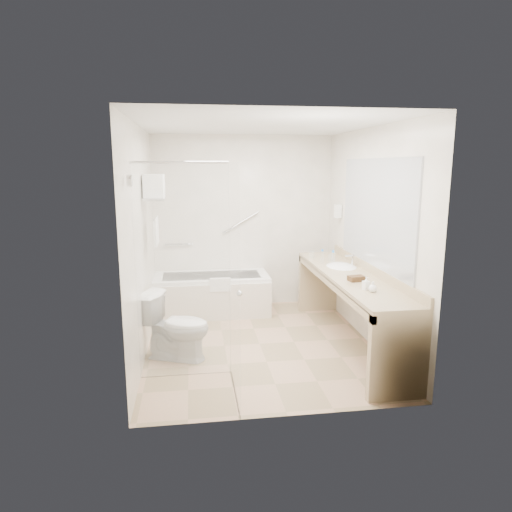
{
  "coord_description": "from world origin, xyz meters",
  "views": [
    {
      "loc": [
        -0.76,
        -5.03,
        2.07
      ],
      "look_at": [
        0.0,
        0.3,
        1.0
      ],
      "focal_mm": 32.0,
      "sensor_mm": 36.0,
      "label": 1
    }
  ],
  "objects": [
    {
      "name": "ceiling",
      "position": [
        0.0,
        0.0,
        2.5
      ],
      "size": [
        2.6,
        3.2,
        0.1
      ],
      "primitive_type": "cube",
      "color": "silver",
      "rests_on": "wall_back"
    },
    {
      "name": "towel_shelf",
      "position": [
        -1.17,
        0.35,
        1.75
      ],
      "size": [
        0.24,
        0.55,
        0.81
      ],
      "color": "silver",
      "rests_on": "wall_left"
    },
    {
      "name": "soap_bottle_b",
      "position": [
        0.99,
        -0.91,
        0.89
      ],
      "size": [
        0.12,
        0.13,
        0.08
      ],
      "primitive_type": "imported",
      "rotation": [
        0.0,
        0.0,
        0.38
      ],
      "color": "white",
      "rests_on": "vanity_counter"
    },
    {
      "name": "drinking_glass_near",
      "position": [
        1.02,
        0.6,
        0.89
      ],
      "size": [
        0.08,
        0.08,
        0.08
      ],
      "primitive_type": "cylinder",
      "rotation": [
        0.0,
        0.0,
        -0.22
      ],
      "color": "silver",
      "rests_on": "vanity_counter"
    },
    {
      "name": "sink",
      "position": [
        1.05,
        0.25,
        0.82
      ],
      "size": [
        0.4,
        0.52,
        0.14
      ],
      "primitive_type": "ellipsoid",
      "color": "white",
      "rests_on": "vanity_counter"
    },
    {
      "name": "mirror",
      "position": [
        1.29,
        -0.15,
        1.55
      ],
      "size": [
        0.02,
        2.0,
        1.2
      ],
      "primitive_type": "cube",
      "color": "#ADB2B9",
      "rests_on": "wall_right"
    },
    {
      "name": "water_bottle_right",
      "position": [
        0.88,
        0.48,
        0.93
      ],
      "size": [
        0.05,
        0.05,
        0.17
      ],
      "rotation": [
        0.0,
        0.0,
        0.17
      ],
      "color": "silver",
      "rests_on": "vanity_counter"
    },
    {
      "name": "vanity_counter",
      "position": [
        1.02,
        -0.15,
        0.64
      ],
      "size": [
        0.55,
        2.7,
        0.95
      ],
      "color": "tan",
      "rests_on": "floor"
    },
    {
      "name": "faucet",
      "position": [
        1.2,
        0.25,
        0.93
      ],
      "size": [
        0.03,
        0.03,
        0.14
      ],
      "primitive_type": "cylinder",
      "color": "silver",
      "rests_on": "vanity_counter"
    },
    {
      "name": "water_bottle_mid",
      "position": [
        1.01,
        0.45,
        0.93
      ],
      "size": [
        0.05,
        0.05,
        0.17
      ],
      "rotation": [
        0.0,
        0.0,
        0.08
      ],
      "color": "silver",
      "rests_on": "vanity_counter"
    },
    {
      "name": "grab_bar_long",
      "position": [
        -0.05,
        1.56,
        1.25
      ],
      "size": [
        0.53,
        0.03,
        0.33
      ],
      "primitive_type": "cylinder",
      "rotation": [
        0.0,
        1.05,
        0.0
      ],
      "color": "silver",
      "rests_on": "wall_back"
    },
    {
      "name": "toilet",
      "position": [
        -0.95,
        -0.26,
        0.36
      ],
      "size": [
        0.83,
        0.65,
        0.72
      ],
      "primitive_type": "imported",
      "rotation": [
        0.0,
        0.0,
        1.2
      ],
      "color": "white",
      "rests_on": "floor"
    },
    {
      "name": "drinking_glass_far",
      "position": [
        0.83,
        0.81,
        0.9
      ],
      "size": [
        0.09,
        0.09,
        0.09
      ],
      "primitive_type": "cylinder",
      "rotation": [
        0.0,
        0.0,
        0.25
      ],
      "color": "silver",
      "rests_on": "vanity_counter"
    },
    {
      "name": "bathtub",
      "position": [
        -0.5,
        1.24,
        0.28
      ],
      "size": [
        1.6,
        0.73,
        0.59
      ],
      "color": "white",
      "rests_on": "floor"
    },
    {
      "name": "amenity_basket",
      "position": [
        0.98,
        -0.47,
        0.88
      ],
      "size": [
        0.18,
        0.14,
        0.06
      ],
      "primitive_type": "cube",
      "rotation": [
        0.0,
        0.0,
        0.14
      ],
      "color": "#4C321B",
      "rests_on": "vanity_counter"
    },
    {
      "name": "hairdryer_unit",
      "position": [
        1.25,
        1.05,
        1.45
      ],
      "size": [
        0.08,
        0.1,
        0.18
      ],
      "primitive_type": "cube",
      "color": "white",
      "rests_on": "wall_right"
    },
    {
      "name": "wall_left",
      "position": [
        -1.3,
        0.0,
        1.25
      ],
      "size": [
        0.1,
        3.2,
        2.5
      ],
      "primitive_type": "cube",
      "color": "white",
      "rests_on": "ground"
    },
    {
      "name": "water_bottle_left",
      "position": [
        0.99,
        0.37,
        0.93
      ],
      "size": [
        0.05,
        0.05,
        0.18
      ],
      "rotation": [
        0.0,
        0.0,
        0.28
      ],
      "color": "silver",
      "rests_on": "vanity_counter"
    },
    {
      "name": "grab_bar_short",
      "position": [
        -0.95,
        1.56,
        0.95
      ],
      "size": [
        0.4,
        0.03,
        0.03
      ],
      "primitive_type": "cylinder",
      "rotation": [
        0.0,
        1.57,
        0.0
      ],
      "color": "silver",
      "rests_on": "wall_back"
    },
    {
      "name": "wall_front",
      "position": [
        0.0,
        -1.6,
        1.25
      ],
      "size": [
        2.6,
        0.1,
        2.5
      ],
      "primitive_type": "cube",
      "color": "white",
      "rests_on": "ground"
    },
    {
      "name": "wall_back",
      "position": [
        0.0,
        1.6,
        1.25
      ],
      "size": [
        2.6,
        0.1,
        2.5
      ],
      "primitive_type": "cube",
      "color": "white",
      "rests_on": "ground"
    },
    {
      "name": "shower_enclosure",
      "position": [
        -0.63,
        -0.93,
        1.07
      ],
      "size": [
        0.96,
        0.91,
        2.11
      ],
      "color": "silver",
      "rests_on": "floor"
    },
    {
      "name": "soap_bottle_a",
      "position": [
        0.95,
        -0.82,
        0.88
      ],
      "size": [
        0.09,
        0.14,
        0.06
      ],
      "primitive_type": "imported",
      "rotation": [
        0.0,
        0.0,
        0.3
      ],
      "color": "white",
      "rests_on": "vanity_counter"
    },
    {
      "name": "wall_right",
      "position": [
        1.3,
        0.0,
        1.25
      ],
      "size": [
        0.1,
        3.2,
        2.5
      ],
      "primitive_type": "cube",
      "color": "white",
      "rests_on": "ground"
    },
    {
      "name": "floor",
      "position": [
        0.0,
        0.0,
        0.0
      ],
      "size": [
        3.2,
        3.2,
        0.0
      ],
      "primitive_type": "plane",
      "color": "tan",
      "rests_on": "ground"
    }
  ]
}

